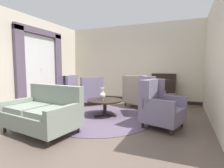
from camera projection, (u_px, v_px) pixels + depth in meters
name	position (u px, v px, depth m)	size (l,w,h in m)	color
ground	(94.00, 121.00, 4.35)	(8.75, 8.75, 0.00)	brown
wall_back	(131.00, 63.00, 7.08)	(5.58, 0.08, 3.04)	beige
wall_left	(39.00, 63.00, 6.13)	(0.08, 4.37, 3.04)	beige
wall_right	(216.00, 60.00, 4.02)	(0.08, 4.37, 3.04)	beige
baseboard_back	(130.00, 99.00, 7.16)	(5.42, 0.03, 0.12)	black
area_rug	(100.00, 118.00, 4.63)	(2.76, 2.76, 0.01)	#5B4C60
window_with_curtains	(41.00, 65.00, 6.08)	(0.12, 2.05, 2.65)	silver
coffee_table	(105.00, 102.00, 4.83)	(0.97, 0.97, 0.45)	black
porcelain_vase	(102.00, 95.00, 4.80)	(0.17, 0.17, 0.34)	beige
settee	(43.00, 113.00, 3.60)	(1.65, 1.12, 0.96)	gray
armchair_near_sideboard	(160.00, 107.00, 3.89)	(1.00, 0.99, 1.07)	slate
armchair_near_window	(64.00, 96.00, 5.35)	(0.94, 0.90, 1.11)	slate
armchair_back_corner	(138.00, 94.00, 5.95)	(1.16, 1.18, 1.07)	gray
armchair_far_left	(153.00, 99.00, 4.86)	(1.08, 1.06, 1.12)	slate
armchair_beside_settee	(91.00, 93.00, 6.34)	(1.12, 1.12, 1.01)	slate
sideboard	(163.00, 90.00, 6.39)	(0.89, 0.43, 1.12)	black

